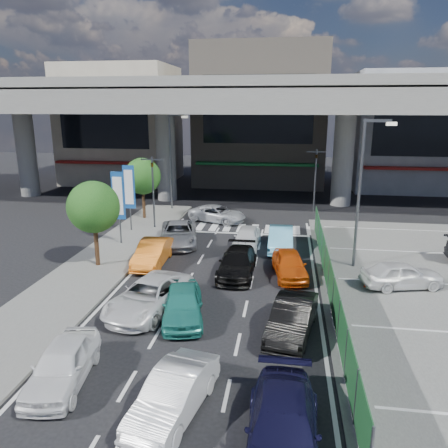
% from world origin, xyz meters
% --- Properties ---
extents(ground, '(120.00, 120.00, 0.00)m').
position_xyz_m(ground, '(0.00, 0.00, 0.00)').
color(ground, black).
rests_on(ground, ground).
extents(sidewalk_left, '(4.00, 30.00, 0.12)m').
position_xyz_m(sidewalk_left, '(-7.00, 4.00, 0.06)').
color(sidewalk_left, '#5A5B58').
rests_on(sidewalk_left, ground).
extents(fence_run, '(0.16, 22.00, 1.80)m').
position_xyz_m(fence_run, '(5.30, 1.00, 0.90)').
color(fence_run, '#1B5027').
rests_on(fence_run, ground).
extents(expressway, '(64.00, 14.00, 10.75)m').
position_xyz_m(expressway, '(0.00, 22.00, 8.76)').
color(expressway, slate).
rests_on(expressway, ground).
extents(building_west, '(12.00, 10.90, 13.00)m').
position_xyz_m(building_west, '(-16.00, 31.97, 6.49)').
color(building_west, gray).
rests_on(building_west, ground).
extents(building_center, '(14.00, 10.90, 15.00)m').
position_xyz_m(building_center, '(0.00, 32.97, 7.49)').
color(building_center, gray).
rests_on(building_center, ground).
extents(building_east, '(12.00, 10.90, 12.00)m').
position_xyz_m(building_east, '(16.00, 31.97, 5.99)').
color(building_east, gray).
rests_on(building_east, ground).
extents(traffic_light_left, '(1.60, 1.24, 5.20)m').
position_xyz_m(traffic_light_left, '(-6.20, 12.00, 3.94)').
color(traffic_light_left, '#595B60').
rests_on(traffic_light_left, ground).
extents(traffic_light_right, '(1.60, 1.24, 5.20)m').
position_xyz_m(traffic_light_right, '(5.50, 19.00, 3.94)').
color(traffic_light_right, '#595B60').
rests_on(traffic_light_right, ground).
extents(street_lamp_right, '(1.65, 0.22, 8.00)m').
position_xyz_m(street_lamp_right, '(7.17, 6.00, 4.77)').
color(street_lamp_right, '#595B60').
rests_on(street_lamp_right, ground).
extents(street_lamp_left, '(1.65, 0.22, 8.00)m').
position_xyz_m(street_lamp_left, '(-6.33, 18.00, 4.77)').
color(street_lamp_left, '#595B60').
rests_on(street_lamp_left, ground).
extents(signboard_near, '(0.80, 0.14, 4.70)m').
position_xyz_m(signboard_near, '(-7.20, 7.99, 3.06)').
color(signboard_near, '#595B60').
rests_on(signboard_near, ground).
extents(signboard_far, '(0.80, 0.14, 4.70)m').
position_xyz_m(signboard_far, '(-7.60, 10.99, 3.06)').
color(signboard_far, '#595B60').
rests_on(signboard_far, ground).
extents(tree_near, '(2.80, 2.80, 4.80)m').
position_xyz_m(tree_near, '(-7.00, 4.00, 3.39)').
color(tree_near, '#382314').
rests_on(tree_near, ground).
extents(tree_far, '(2.80, 2.80, 4.80)m').
position_xyz_m(tree_far, '(-7.80, 14.50, 3.39)').
color(tree_far, '#382314').
rests_on(tree_far, ground).
extents(van_white_back_left, '(2.10, 4.13, 1.35)m').
position_xyz_m(van_white_back_left, '(-3.67, -6.12, 0.67)').
color(van_white_back_left, white).
rests_on(van_white_back_left, ground).
extents(hatch_white_back_mid, '(2.15, 4.15, 1.30)m').
position_xyz_m(hatch_white_back_mid, '(0.21, -7.03, 0.65)').
color(hatch_white_back_mid, white).
rests_on(hatch_white_back_mid, ground).
extents(minivan_navy_back, '(1.91, 4.66, 1.35)m').
position_xyz_m(minivan_navy_back, '(3.33, -8.00, 0.68)').
color(minivan_navy_back, black).
rests_on(minivan_navy_back, ground).
extents(sedan_white_mid_left, '(3.38, 5.36, 1.38)m').
position_xyz_m(sedan_white_mid_left, '(-2.51, -0.78, 0.69)').
color(sedan_white_mid_left, white).
rests_on(sedan_white_mid_left, ground).
extents(taxi_teal_mid, '(2.47, 4.31, 1.38)m').
position_xyz_m(taxi_teal_mid, '(-0.90, -1.32, 0.69)').
color(taxi_teal_mid, teal).
rests_on(taxi_teal_mid, ground).
extents(hatch_black_mid_right, '(2.21, 4.39, 1.38)m').
position_xyz_m(hatch_black_mid_right, '(3.60, -1.92, 0.69)').
color(hatch_black_mid_right, black).
rests_on(hatch_black_mid_right, ground).
extents(taxi_orange_left, '(1.60, 4.23, 1.38)m').
position_xyz_m(taxi_orange_left, '(-4.08, 4.78, 0.69)').
color(taxi_orange_left, orange).
rests_on(taxi_orange_left, ground).
extents(sedan_black_mid, '(1.87, 4.52, 1.31)m').
position_xyz_m(sedan_black_mid, '(0.77, 3.94, 0.65)').
color(sedan_black_mid, black).
rests_on(sedan_black_mid, ground).
extents(taxi_orange_right, '(2.14, 4.06, 1.32)m').
position_xyz_m(taxi_orange_right, '(3.50, 4.10, 0.66)').
color(taxi_orange_right, '#D14C0C').
rests_on(taxi_orange_right, ground).
extents(wagon_silver_front_left, '(3.31, 5.34, 1.38)m').
position_xyz_m(wagon_silver_front_left, '(-3.59, 8.67, 0.69)').
color(wagon_silver_front_left, gray).
rests_on(wagon_silver_front_left, ground).
extents(sedan_white_front_mid, '(1.67, 3.83, 1.28)m').
position_xyz_m(sedan_white_front_mid, '(0.84, 8.66, 0.64)').
color(sedan_white_front_mid, white).
rests_on(sedan_white_front_mid, ground).
extents(kei_truck_front_right, '(1.49, 4.20, 1.38)m').
position_xyz_m(kei_truck_front_right, '(2.95, 8.49, 0.69)').
color(kei_truck_front_right, '#66C3E8').
rests_on(kei_truck_front_right, ground).
extents(crossing_wagon_silver, '(4.87, 3.48, 1.23)m').
position_xyz_m(crossing_wagon_silver, '(-1.99, 14.57, 0.62)').
color(crossing_wagon_silver, '#B8BBC1').
rests_on(crossing_wagon_silver, ground).
extents(parked_sedan_white, '(4.15, 2.46, 1.32)m').
position_xyz_m(parked_sedan_white, '(8.89, 3.32, 0.72)').
color(parked_sedan_white, white).
rests_on(parked_sedan_white, parking_lot).
extents(traffic_cone, '(0.42, 0.42, 0.76)m').
position_xyz_m(traffic_cone, '(7.31, 3.12, 0.44)').
color(traffic_cone, red).
rests_on(traffic_cone, parking_lot).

